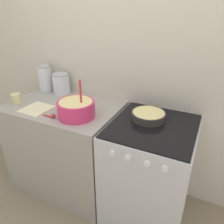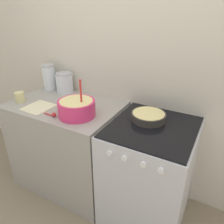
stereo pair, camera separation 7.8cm
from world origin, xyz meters
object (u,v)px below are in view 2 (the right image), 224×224
(storage_jar_left, at_px, (50,79))
(tin_can, at_px, (20,97))
(stove, at_px, (149,173))
(storage_jar_middle, at_px, (65,84))
(mixing_bowl, at_px, (77,107))
(baking_pan, at_px, (148,116))

(storage_jar_left, height_order, tin_can, storage_jar_left)
(storage_jar_left, relative_size, tin_can, 2.79)
(stove, xyz_separation_m, storage_jar_left, (-1.22, 0.24, 0.56))
(storage_jar_left, height_order, storage_jar_middle, storage_jar_left)
(mixing_bowl, bearing_deg, storage_jar_middle, 139.16)
(mixing_bowl, xyz_separation_m, baking_pan, (0.53, 0.20, -0.04))
(stove, relative_size, baking_pan, 3.35)
(tin_can, bearing_deg, storage_jar_middle, 62.59)
(stove, xyz_separation_m, baking_pan, (-0.07, 0.07, 0.48))
(stove, relative_size, storage_jar_middle, 4.41)
(stove, distance_m, mixing_bowl, 0.80)
(stove, xyz_separation_m, storage_jar_middle, (-1.02, 0.24, 0.53))
(tin_can, bearing_deg, stove, 7.28)
(baking_pan, bearing_deg, mixing_bowl, -158.85)
(baking_pan, height_order, storage_jar_left, storage_jar_left)
(baking_pan, distance_m, storage_jar_middle, 0.97)
(storage_jar_left, relative_size, storage_jar_middle, 1.28)
(storage_jar_left, bearing_deg, tin_can, -90.83)
(storage_jar_left, xyz_separation_m, storage_jar_middle, (0.20, -0.00, -0.02))
(stove, bearing_deg, storage_jar_middle, 166.99)
(storage_jar_middle, relative_size, tin_can, 2.17)
(stove, distance_m, tin_can, 1.33)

